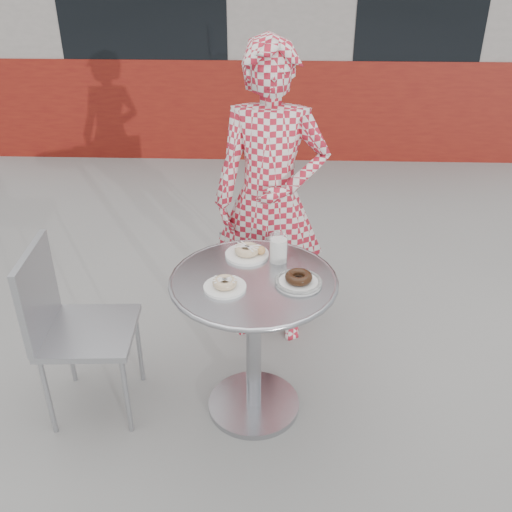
{
  "coord_description": "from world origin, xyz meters",
  "views": [
    {
      "loc": [
        0.09,
        -2.11,
        2.07
      ],
      "look_at": [
        0.01,
        0.08,
        0.82
      ],
      "focal_mm": 40.0,
      "sensor_mm": 36.0,
      "label": 1
    }
  ],
  "objects_px": {
    "seated_person": "(270,200)",
    "milk_cup": "(278,249)",
    "bistro_table": "(254,313)",
    "plate_near": "(225,285)",
    "chair_far": "(257,266)",
    "plate_checker": "(299,280)",
    "chair_left": "(92,362)",
    "plate_far": "(248,252)"
  },
  "relations": [
    {
      "from": "plate_far",
      "to": "plate_checker",
      "type": "height_order",
      "value": "plate_far"
    },
    {
      "from": "bistro_table",
      "to": "plate_near",
      "type": "height_order",
      "value": "plate_near"
    },
    {
      "from": "chair_left",
      "to": "plate_far",
      "type": "height_order",
      "value": "chair_left"
    },
    {
      "from": "bistro_table",
      "to": "seated_person",
      "type": "height_order",
      "value": "seated_person"
    },
    {
      "from": "plate_checker",
      "to": "milk_cup",
      "type": "relative_size",
      "value": 1.53
    },
    {
      "from": "chair_far",
      "to": "milk_cup",
      "type": "bearing_deg",
      "value": 77.12
    },
    {
      "from": "bistro_table",
      "to": "plate_far",
      "type": "xyz_separation_m",
      "value": [
        -0.03,
        0.2,
        0.2
      ]
    },
    {
      "from": "bistro_table",
      "to": "chair_far",
      "type": "bearing_deg",
      "value": 91.07
    },
    {
      "from": "plate_near",
      "to": "milk_cup",
      "type": "bearing_deg",
      "value": 46.94
    },
    {
      "from": "plate_checker",
      "to": "plate_near",
      "type": "bearing_deg",
      "value": -171.14
    },
    {
      "from": "seated_person",
      "to": "milk_cup",
      "type": "distance_m",
      "value": 0.51
    },
    {
      "from": "plate_far",
      "to": "plate_near",
      "type": "xyz_separation_m",
      "value": [
        -0.08,
        -0.28,
        -0.0
      ]
    },
    {
      "from": "chair_far",
      "to": "plate_checker",
      "type": "distance_m",
      "value": 1.16
    },
    {
      "from": "milk_cup",
      "to": "plate_far",
      "type": "bearing_deg",
      "value": 163.63
    },
    {
      "from": "plate_near",
      "to": "plate_far",
      "type": "bearing_deg",
      "value": 73.59
    },
    {
      "from": "milk_cup",
      "to": "plate_near",
      "type": "bearing_deg",
      "value": -133.06
    },
    {
      "from": "plate_near",
      "to": "plate_checker",
      "type": "relative_size",
      "value": 0.89
    },
    {
      "from": "chair_far",
      "to": "plate_far",
      "type": "relative_size",
      "value": 3.85
    },
    {
      "from": "chair_left",
      "to": "milk_cup",
      "type": "bearing_deg",
      "value": -82.33
    },
    {
      "from": "plate_near",
      "to": "plate_checker",
      "type": "bearing_deg",
      "value": 8.86
    },
    {
      "from": "seated_person",
      "to": "plate_near",
      "type": "xyz_separation_m",
      "value": [
        -0.18,
        -0.75,
        -0.06
      ]
    },
    {
      "from": "chair_left",
      "to": "seated_person",
      "type": "bearing_deg",
      "value": -54.55
    },
    {
      "from": "plate_far",
      "to": "plate_checker",
      "type": "bearing_deg",
      "value": -45.55
    },
    {
      "from": "bistro_table",
      "to": "milk_cup",
      "type": "distance_m",
      "value": 0.31
    },
    {
      "from": "chair_far",
      "to": "seated_person",
      "type": "distance_m",
      "value": 0.67
    },
    {
      "from": "bistro_table",
      "to": "plate_far",
      "type": "distance_m",
      "value": 0.29
    },
    {
      "from": "plate_far",
      "to": "milk_cup",
      "type": "xyz_separation_m",
      "value": [
        0.14,
        -0.04,
        0.04
      ]
    },
    {
      "from": "plate_far",
      "to": "plate_checker",
      "type": "distance_m",
      "value": 0.33
    },
    {
      "from": "chair_left",
      "to": "plate_near",
      "type": "relative_size",
      "value": 4.83
    },
    {
      "from": "plate_checker",
      "to": "chair_left",
      "type": "bearing_deg",
      "value": 178.77
    },
    {
      "from": "bistro_table",
      "to": "plate_checker",
      "type": "relative_size",
      "value": 3.69
    },
    {
      "from": "chair_left",
      "to": "plate_checker",
      "type": "distance_m",
      "value": 1.09
    },
    {
      "from": "seated_person",
      "to": "milk_cup",
      "type": "xyz_separation_m",
      "value": [
        0.05,
        -0.5,
        -0.02
      ]
    },
    {
      "from": "chair_far",
      "to": "seated_person",
      "type": "height_order",
      "value": "seated_person"
    },
    {
      "from": "bistro_table",
      "to": "plate_checker",
      "type": "bearing_deg",
      "value": -9.5
    },
    {
      "from": "plate_far",
      "to": "plate_near",
      "type": "height_order",
      "value": "plate_far"
    },
    {
      "from": "seated_person",
      "to": "chair_far",
      "type": "bearing_deg",
      "value": 108.99
    },
    {
      "from": "bistro_table",
      "to": "plate_near",
      "type": "distance_m",
      "value": 0.25
    },
    {
      "from": "bistro_table",
      "to": "chair_left",
      "type": "height_order",
      "value": "chair_left"
    },
    {
      "from": "bistro_table",
      "to": "chair_far",
      "type": "distance_m",
      "value": 1.03
    },
    {
      "from": "seated_person",
      "to": "plate_far",
      "type": "xyz_separation_m",
      "value": [
        -0.1,
        -0.46,
        -0.06
      ]
    },
    {
      "from": "chair_far",
      "to": "plate_near",
      "type": "xyz_separation_m",
      "value": [
        -0.1,
        -1.06,
        0.53
      ]
    }
  ]
}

